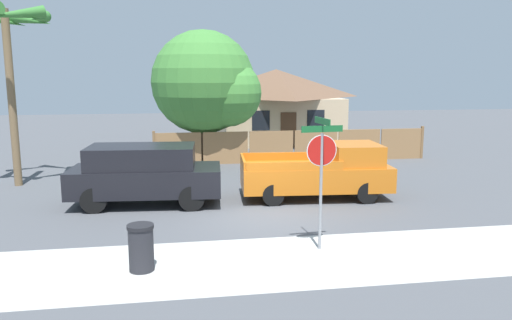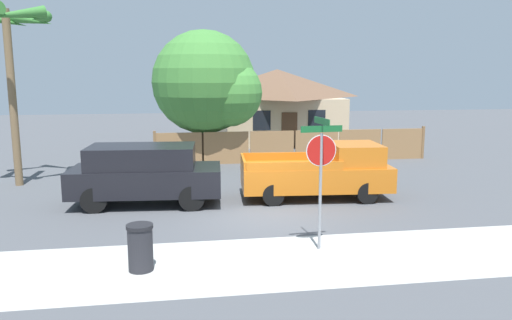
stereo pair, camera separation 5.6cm
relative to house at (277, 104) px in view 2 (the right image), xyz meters
The scene contains 10 objects.
ground_plane 17.46m from the house, 102.87° to the right, with size 80.00×80.00×0.00m, color #4C4F54.
sidewalk_strip 20.96m from the house, 100.67° to the right, with size 36.00×3.20×0.01m.
wooden_fence 8.31m from the house, 95.52° to the right, with size 13.06×0.12×1.60m.
house is the anchor object (origin of this frame).
oak_tree 8.61m from the house, 123.53° to the right, with size 5.11×4.86×6.17m.
palm_tree 16.98m from the house, 136.84° to the right, with size 3.16×3.38×6.48m.
red_suv 16.70m from the house, 115.91° to the right, with size 4.83×2.34×1.90m.
orange_pickup 15.14m from the house, 95.60° to the right, with size 5.04×2.41×1.83m.
stop_sign 20.08m from the house, 98.50° to the right, with size 1.01×0.91×3.13m.
trash_bin 21.79m from the house, 109.01° to the right, with size 0.56×0.56×1.01m.
Camera 2 is at (-2.38, -13.96, 4.12)m, focal length 35.00 mm.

